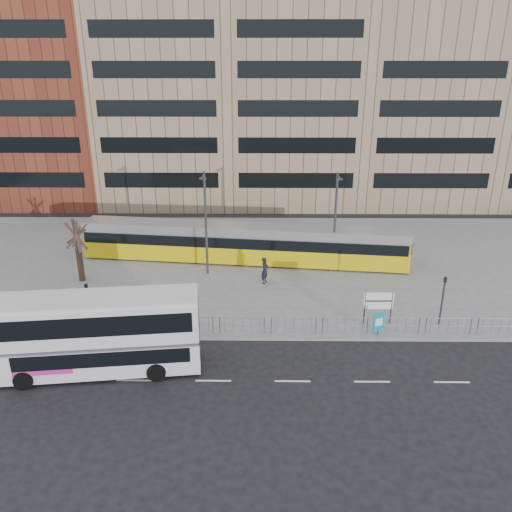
{
  "coord_description": "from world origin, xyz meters",
  "views": [
    {
      "loc": [
        0.37,
        -25.15,
        14.94
      ],
      "look_at": [
        0.06,
        6.0,
        2.9
      ],
      "focal_mm": 35.0,
      "sensor_mm": 36.0,
      "label": 1
    }
  ],
  "objects_px": {
    "ad_panel": "(379,322)",
    "traffic_light_west": "(88,302)",
    "pedestrian": "(265,270)",
    "bare_tree": "(74,217)",
    "tram": "(243,243)",
    "double_decker_bus": "(94,332)",
    "station_sign": "(379,302)",
    "lamp_post_west": "(206,220)",
    "traffic_light_east": "(443,294)",
    "lamp_post_east": "(335,218)"
  },
  "relations": [
    {
      "from": "double_decker_bus",
      "to": "tram",
      "type": "relative_size",
      "value": 0.42
    },
    {
      "from": "double_decker_bus",
      "to": "traffic_light_west",
      "type": "relative_size",
      "value": 3.47
    },
    {
      "from": "traffic_light_west",
      "to": "bare_tree",
      "type": "height_order",
      "value": "bare_tree"
    },
    {
      "from": "lamp_post_west",
      "to": "pedestrian",
      "type": "bearing_deg",
      "value": -20.85
    },
    {
      "from": "tram",
      "to": "pedestrian",
      "type": "bearing_deg",
      "value": -60.85
    },
    {
      "from": "traffic_light_east",
      "to": "traffic_light_west",
      "type": "bearing_deg",
      "value": 173.22
    },
    {
      "from": "traffic_light_west",
      "to": "lamp_post_west",
      "type": "distance_m",
      "value": 10.85
    },
    {
      "from": "double_decker_bus",
      "to": "traffic_light_east",
      "type": "relative_size",
      "value": 3.47
    },
    {
      "from": "lamp_post_west",
      "to": "bare_tree",
      "type": "relative_size",
      "value": 1.15
    },
    {
      "from": "pedestrian",
      "to": "traffic_light_east",
      "type": "xyz_separation_m",
      "value": [
        10.56,
        -5.97,
        0.99
      ]
    },
    {
      "from": "double_decker_bus",
      "to": "ad_panel",
      "type": "distance_m",
      "value": 15.71
    },
    {
      "from": "double_decker_bus",
      "to": "traffic_light_east",
      "type": "distance_m",
      "value": 19.88
    },
    {
      "from": "pedestrian",
      "to": "double_decker_bus",
      "type": "bearing_deg",
      "value": 164.8
    },
    {
      "from": "ad_panel",
      "to": "traffic_light_west",
      "type": "bearing_deg",
      "value": 155.05
    },
    {
      "from": "tram",
      "to": "traffic_light_west",
      "type": "relative_size",
      "value": 8.28
    },
    {
      "from": "ad_panel",
      "to": "pedestrian",
      "type": "bearing_deg",
      "value": 107.44
    },
    {
      "from": "ad_panel",
      "to": "traffic_light_west",
      "type": "distance_m",
      "value": 16.83
    },
    {
      "from": "bare_tree",
      "to": "traffic_light_west",
      "type": "bearing_deg",
      "value": -67.57
    },
    {
      "from": "double_decker_bus",
      "to": "pedestrian",
      "type": "relative_size",
      "value": 5.48
    },
    {
      "from": "double_decker_bus",
      "to": "pedestrian",
      "type": "xyz_separation_m",
      "value": [
        8.71,
        10.88,
        -1.15
      ]
    },
    {
      "from": "pedestrian",
      "to": "lamp_post_west",
      "type": "distance_m",
      "value": 5.64
    },
    {
      "from": "double_decker_bus",
      "to": "ad_panel",
      "type": "height_order",
      "value": "double_decker_bus"
    },
    {
      "from": "station_sign",
      "to": "pedestrian",
      "type": "distance_m",
      "value": 9.02
    },
    {
      "from": "tram",
      "to": "traffic_light_west",
      "type": "distance_m",
      "value": 14.22
    },
    {
      "from": "pedestrian",
      "to": "traffic_light_west",
      "type": "distance_m",
      "value": 12.54
    },
    {
      "from": "double_decker_bus",
      "to": "traffic_light_east",
      "type": "xyz_separation_m",
      "value": [
        19.27,
        4.91,
        -0.15
      ]
    },
    {
      "from": "ad_panel",
      "to": "pedestrian",
      "type": "relative_size",
      "value": 0.73
    },
    {
      "from": "pedestrian",
      "to": "lamp_post_east",
      "type": "bearing_deg",
      "value": -40.17
    },
    {
      "from": "tram",
      "to": "station_sign",
      "type": "bearing_deg",
      "value": -43.15
    },
    {
      "from": "pedestrian",
      "to": "traffic_light_west",
      "type": "xyz_separation_m",
      "value": [
        -10.25,
        -7.14,
        0.99
      ]
    },
    {
      "from": "station_sign",
      "to": "ad_panel",
      "type": "height_order",
      "value": "station_sign"
    },
    {
      "from": "double_decker_bus",
      "to": "pedestrian",
      "type": "distance_m",
      "value": 13.98
    },
    {
      "from": "station_sign",
      "to": "lamp_post_west",
      "type": "distance_m",
      "value": 13.71
    },
    {
      "from": "tram",
      "to": "traffic_light_east",
      "type": "bearing_deg",
      "value": -32.82
    },
    {
      "from": "double_decker_bus",
      "to": "tram",
      "type": "bearing_deg",
      "value": 58.39
    },
    {
      "from": "station_sign",
      "to": "lamp_post_east",
      "type": "relative_size",
      "value": 0.27
    },
    {
      "from": "double_decker_bus",
      "to": "traffic_light_west",
      "type": "height_order",
      "value": "double_decker_bus"
    },
    {
      "from": "lamp_post_east",
      "to": "ad_panel",
      "type": "bearing_deg",
      "value": -82.35
    },
    {
      "from": "pedestrian",
      "to": "bare_tree",
      "type": "height_order",
      "value": "bare_tree"
    },
    {
      "from": "ad_panel",
      "to": "bare_tree",
      "type": "distance_m",
      "value": 21.67
    },
    {
      "from": "lamp_post_east",
      "to": "pedestrian",
      "type": "bearing_deg",
      "value": -153.63
    },
    {
      "from": "ad_panel",
      "to": "double_decker_bus",
      "type": "bearing_deg",
      "value": 168.8
    },
    {
      "from": "tram",
      "to": "lamp_post_east",
      "type": "bearing_deg",
      "value": -6.52
    },
    {
      "from": "lamp_post_west",
      "to": "lamp_post_east",
      "type": "bearing_deg",
      "value": 5.68
    },
    {
      "from": "double_decker_bus",
      "to": "lamp_post_west",
      "type": "height_order",
      "value": "lamp_post_west"
    },
    {
      "from": "double_decker_bus",
      "to": "bare_tree",
      "type": "bearing_deg",
      "value": 105.6
    },
    {
      "from": "ad_panel",
      "to": "bare_tree",
      "type": "xyz_separation_m",
      "value": [
        -19.88,
        7.65,
        3.99
      ]
    },
    {
      "from": "double_decker_bus",
      "to": "ad_panel",
      "type": "bearing_deg",
      "value": 6.23
    },
    {
      "from": "station_sign",
      "to": "traffic_light_west",
      "type": "bearing_deg",
      "value": -177.01
    },
    {
      "from": "double_decker_bus",
      "to": "pedestrian",
      "type": "height_order",
      "value": "double_decker_bus"
    }
  ]
}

